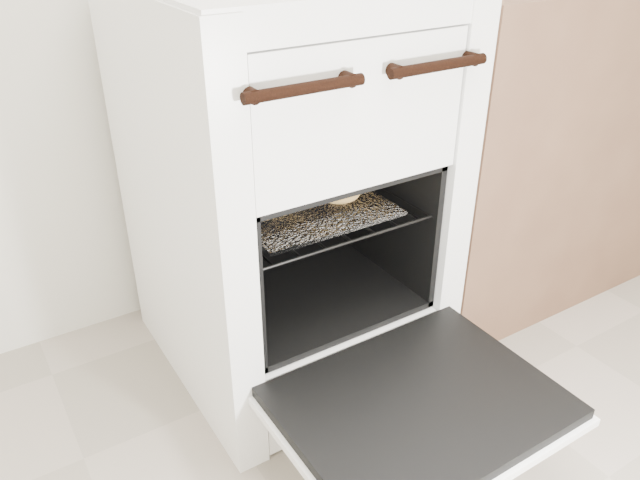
# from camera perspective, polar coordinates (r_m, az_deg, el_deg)

# --- Properties ---
(stove) EXTENTS (0.65, 0.73, 1.00)m
(stove) POSITION_cam_1_polar(r_m,az_deg,el_deg) (1.60, -3.05, 4.05)
(stove) COLOR white
(stove) RESTS_ON ground
(oven_door) EXTENTS (0.59, 0.46, 0.04)m
(oven_door) POSITION_cam_1_polar(r_m,az_deg,el_deg) (1.38, 9.03, -14.75)
(oven_door) COLOR black
(oven_door) RESTS_ON stove
(oven_rack) EXTENTS (0.48, 0.46, 0.01)m
(oven_rack) POSITION_cam_1_polar(r_m,az_deg,el_deg) (1.54, -1.73, 3.22)
(oven_rack) COLOR black
(oven_rack) RESTS_ON stove
(foil_sheet) EXTENTS (0.37, 0.33, 0.01)m
(foil_sheet) POSITION_cam_1_polar(r_m,az_deg,el_deg) (1.52, -1.32, 3.14)
(foil_sheet) COLOR white
(foil_sheet) RESTS_ON oven_rack
(baked_rolls) EXTENTS (0.37, 0.21, 0.05)m
(baked_rolls) POSITION_cam_1_polar(r_m,az_deg,el_deg) (1.52, -1.59, 4.43)
(baked_rolls) COLOR tan
(baked_rolls) RESTS_ON foil_sheet
(counter) EXTENTS (0.96, 0.64, 0.96)m
(counter) POSITION_cam_1_polar(r_m,az_deg,el_deg) (2.12, 17.34, 8.93)
(counter) COLOR brown
(counter) RESTS_ON ground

